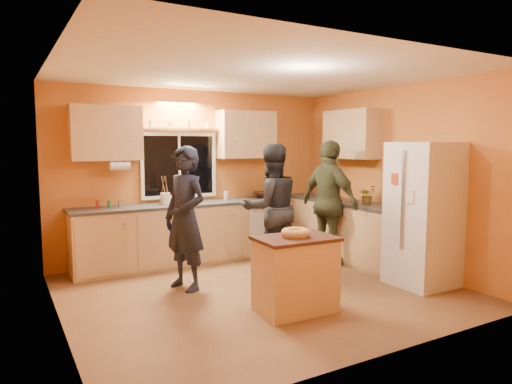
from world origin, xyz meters
TOP-DOWN VIEW (x-y plane):
  - ground at (0.00, 0.00)m, footprint 4.50×4.50m
  - room_shell at (0.12, 0.41)m, footprint 4.54×4.04m
  - back_counter at (0.01, 1.70)m, footprint 4.23×0.62m
  - right_counter at (1.95, 0.50)m, footprint 0.62×1.84m
  - refrigerator at (1.89, -0.80)m, footprint 0.72×0.70m
  - island at (-0.03, -0.78)m, footprint 0.85×0.60m
  - bundt_pastry at (-0.03, -0.78)m, footprint 0.31×0.31m
  - person_left at (-0.77, 0.52)m, footprint 0.62×0.75m
  - person_center at (0.56, 0.68)m, footprint 0.95×0.79m
  - person_right at (1.50, 0.57)m, footprint 0.54×1.11m
  - mixing_bowl at (1.10, 1.73)m, footprint 0.44×0.44m
  - utensil_crock at (-0.63, 1.69)m, footprint 0.14×0.14m
  - potted_plant at (1.96, 0.28)m, footprint 0.29×0.26m
  - red_box at (1.98, 1.30)m, footprint 0.19×0.16m

SIDE VIEW (x-z plane):
  - ground at x=0.00m, z-range 0.00..0.00m
  - island at x=-0.03m, z-range 0.01..0.81m
  - back_counter at x=0.01m, z-range 0.00..0.90m
  - right_counter at x=1.95m, z-range 0.00..0.90m
  - bundt_pastry at x=-0.03m, z-range 0.80..0.89m
  - person_left at x=-0.77m, z-range 0.00..1.75m
  - person_center at x=0.56m, z-range 0.00..1.78m
  - refrigerator at x=1.89m, z-range 0.00..1.80m
  - person_right at x=1.50m, z-range 0.00..1.83m
  - red_box at x=1.98m, z-range 0.90..0.97m
  - mixing_bowl at x=1.10m, z-range 0.90..1.00m
  - utensil_crock at x=-0.63m, z-range 0.90..1.07m
  - potted_plant at x=1.96m, z-range 0.90..1.18m
  - room_shell at x=0.12m, z-range 0.31..2.92m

